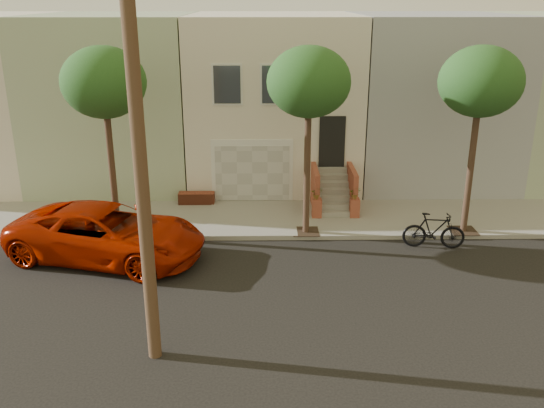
{
  "coord_description": "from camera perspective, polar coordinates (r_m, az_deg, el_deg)",
  "views": [
    {
      "loc": [
        -0.46,
        -14.84,
        7.91
      ],
      "look_at": [
        -0.19,
        3.0,
        1.5
      ],
      "focal_mm": 38.56,
      "sensor_mm": 36.0,
      "label": 1
    }
  ],
  "objects": [
    {
      "name": "motorcycle",
      "position": [
        19.92,
        15.52,
        -2.51
      ],
      "size": [
        2.08,
        0.83,
        1.21
      ],
      "primitive_type": "imported",
      "rotation": [
        0.0,
        0.0,
        1.44
      ],
      "color": "black",
      "rests_on": "ground"
    },
    {
      "name": "tree_right",
      "position": [
        20.16,
        19.71,
        11.07
      ],
      "size": [
        2.7,
        2.57,
        6.3
      ],
      "color": "#2D2116",
      "rests_on": "sidewalk"
    },
    {
      "name": "house_row",
      "position": [
        26.38,
        0.14,
        10.45
      ],
      "size": [
        33.1,
        11.7,
        7.0
      ],
      "color": "beige",
      "rests_on": "sidewalk"
    },
    {
      "name": "tree_mid",
      "position": [
        18.98,
        3.62,
        11.69
      ],
      "size": [
        2.7,
        2.57,
        6.3
      ],
      "color": "#2D2116",
      "rests_on": "sidewalk"
    },
    {
      "name": "sidewalk",
      "position": [
        21.66,
        0.4,
        -1.45
      ],
      "size": [
        40.0,
        3.7,
        0.15
      ],
      "primitive_type": "cube",
      "color": "gray",
      "rests_on": "ground"
    },
    {
      "name": "ground",
      "position": [
        16.82,
        0.8,
        -8.29
      ],
      "size": [
        90.0,
        90.0,
        0.0
      ],
      "primitive_type": "plane",
      "color": "black",
      "rests_on": "ground"
    },
    {
      "name": "tree_left",
      "position": [
        19.58,
        -16.1,
        11.22
      ],
      "size": [
        2.7,
        2.57,
        6.3
      ],
      "color": "#2D2116",
      "rests_on": "sidewalk"
    },
    {
      "name": "pickup_truck",
      "position": [
        19.05,
        -15.8,
        -2.77
      ],
      "size": [
        6.68,
        4.35,
        1.71
      ],
      "primitive_type": "imported",
      "rotation": [
        0.0,
        0.0,
        1.31
      ],
      "color": "#9C1600",
      "rests_on": "ground"
    }
  ]
}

